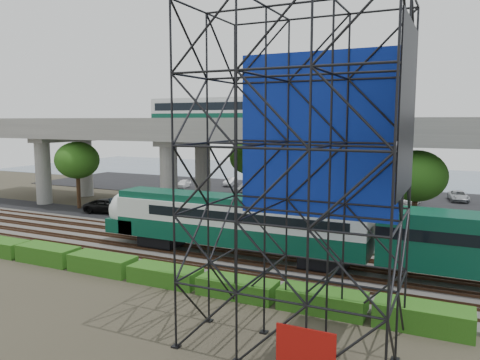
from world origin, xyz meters
The scene contains 13 objects.
ground centered at (0.00, 0.00, 0.00)m, with size 140.00×140.00×0.00m, color #474233.
ballast_bed centered at (0.00, 2.00, 0.10)m, with size 90.00×12.00×0.20m, color slate.
service_road centered at (0.00, 10.50, 0.04)m, with size 90.00×5.00×0.08m, color black.
parking_lot centered at (0.00, 34.00, 0.04)m, with size 90.00×18.00×0.08m, color black.
harbor_water centered at (0.00, 56.00, 0.01)m, with size 140.00×40.00×0.03m, color #465C73.
rail_tracks centered at (0.00, 2.00, 0.28)m, with size 90.00×9.52×0.16m.
commuter_train centered at (4.96, 2.00, 2.88)m, with size 29.30×3.06×4.30m.
overpass centered at (-0.56, 16.00, 8.21)m, with size 80.00×12.00×12.40m.
scaffold_tower centered at (10.71, -7.98, 7.47)m, with size 9.36×6.36×15.00m.
hedge_strip centered at (1.01, -4.30, 0.56)m, with size 34.60×1.80×1.20m.
trees centered at (-4.67, 16.17, 5.57)m, with size 40.94×16.94×7.69m.
suv centered at (-17.00, 11.39, 0.83)m, with size 2.50×5.42×1.51m, color black.
parked_cars centered at (-0.15, 33.52, 0.70)m, with size 39.58×9.74×1.31m.
Camera 1 is at (17.28, -27.62, 10.07)m, focal length 35.00 mm.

